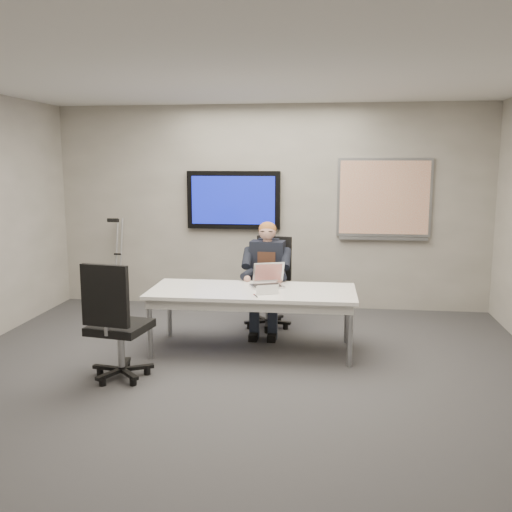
# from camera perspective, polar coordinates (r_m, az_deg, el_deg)

# --- Properties ---
(floor) EXTENTS (6.00, 6.00, 0.02)m
(floor) POSITION_cam_1_polar(r_m,az_deg,el_deg) (5.34, -2.19, -12.94)
(floor) COLOR #353537
(floor) RESTS_ON ground
(ceiling) EXTENTS (6.00, 6.00, 0.02)m
(ceiling) POSITION_cam_1_polar(r_m,az_deg,el_deg) (4.99, -2.40, 18.29)
(ceiling) COLOR silver
(ceiling) RESTS_ON wall_back
(wall_back) EXTENTS (6.00, 0.02, 2.80)m
(wall_back) POSITION_cam_1_polar(r_m,az_deg,el_deg) (7.93, 1.38, 4.89)
(wall_back) COLOR gray
(wall_back) RESTS_ON ground
(wall_front) EXTENTS (6.00, 0.02, 2.80)m
(wall_front) POSITION_cam_1_polar(r_m,az_deg,el_deg) (2.14, -16.13, -8.18)
(wall_front) COLOR gray
(wall_front) RESTS_ON ground
(conference_table) EXTENTS (2.21, 0.95, 0.68)m
(conference_table) POSITION_cam_1_polar(r_m,az_deg,el_deg) (6.12, -0.36, -4.08)
(conference_table) COLOR white
(conference_table) RESTS_ON ground
(tv_display) EXTENTS (1.30, 0.09, 0.80)m
(tv_display) POSITION_cam_1_polar(r_m,az_deg,el_deg) (7.94, -2.26, 5.61)
(tv_display) COLOR black
(tv_display) RESTS_ON wall_back
(whiteboard) EXTENTS (1.25, 0.08, 1.10)m
(whiteboard) POSITION_cam_1_polar(r_m,az_deg,el_deg) (7.88, 12.69, 5.58)
(whiteboard) COLOR #94979C
(whiteboard) RESTS_ON wall_back
(office_chair_far) EXTENTS (0.64, 0.64, 1.11)m
(office_chair_far) POSITION_cam_1_polar(r_m,az_deg,el_deg) (7.07, 1.31, -4.33)
(office_chair_far) COLOR black
(office_chair_far) RESTS_ON ground
(office_chair_near) EXTENTS (0.62, 0.62, 1.13)m
(office_chair_near) POSITION_cam_1_polar(r_m,az_deg,el_deg) (5.53, -13.63, -8.49)
(office_chair_near) COLOR black
(office_chair_near) RESTS_ON ground
(seated_person) EXTENTS (0.42, 0.72, 1.32)m
(seated_person) POSITION_cam_1_polar(r_m,az_deg,el_deg) (6.79, 0.99, -3.31)
(seated_person) COLOR #212837
(seated_person) RESTS_ON office_chair_far
(crutch) EXTENTS (0.32, 0.64, 1.33)m
(crutch) POSITION_cam_1_polar(r_m,az_deg,el_deg) (8.32, -13.60, -0.42)
(crutch) COLOR #A7A9AE
(crutch) RESTS_ON ground
(laptop) EXTENTS (0.41, 0.44, 0.25)m
(laptop) POSITION_cam_1_polar(r_m,az_deg,el_deg) (6.28, 1.17, -2.44)
(laptop) COLOR #BDBDC0
(laptop) RESTS_ON conference_table
(name_tent) EXTENTS (0.24, 0.15, 0.09)m
(name_tent) POSITION_cam_1_polar(r_m,az_deg,el_deg) (5.89, 1.16, -3.37)
(name_tent) COLOR white
(name_tent) RESTS_ON conference_table
(pen) EXTENTS (0.06, 0.12, 0.01)m
(pen) POSITION_cam_1_polar(r_m,az_deg,el_deg) (5.81, -0.05, -3.98)
(pen) COLOR black
(pen) RESTS_ON conference_table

